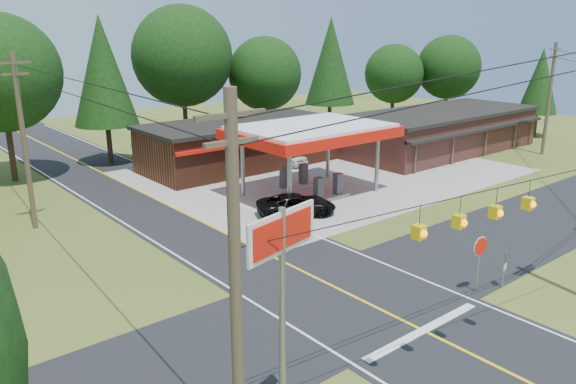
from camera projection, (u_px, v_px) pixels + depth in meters
ground at (355, 298)px, 24.22m from camera, size 120.00×120.00×0.00m
main_highway at (355, 297)px, 24.21m from camera, size 8.00×120.00×0.02m
cross_road at (355, 297)px, 24.21m from camera, size 70.00×7.00×0.02m
lane_center_yellow at (355, 297)px, 24.21m from camera, size 0.15×110.00×0.00m
gas_canopy at (311, 134)px, 38.13m from camera, size 10.60×7.40×4.88m
convenience_store at (240, 143)px, 46.80m from camera, size 16.40×7.55×3.80m
strip_building at (441, 131)px, 52.60m from camera, size 20.40×8.75×3.80m
utility_pole_near_left at (236, 292)px, 13.25m from camera, size 1.80×0.30×10.00m
utility_pole_far_left at (24, 140)px, 31.19m from camera, size 1.80×0.30×10.00m
utility_pole_far_right at (549, 97)px, 50.17m from camera, size 1.80×0.30×10.00m
overhead_beacons at (480, 195)px, 17.42m from camera, size 17.04×2.04×1.03m
treeline_backdrop at (125, 81)px, 40.38m from camera, size 70.27×51.59×13.30m
suv_car at (297, 205)px, 34.58m from camera, size 6.44×6.44×1.36m
sedan_car at (285, 156)px, 47.61m from camera, size 4.79×4.79×1.47m
big_stop_sign at (282, 274)px, 14.25m from camera, size 2.54×0.65×6.96m
octagonal_stop_sign at (480, 251)px, 24.18m from camera, size 0.90×0.13×2.62m
route_sign_post at (505, 264)px, 24.83m from camera, size 0.39×0.14×1.93m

